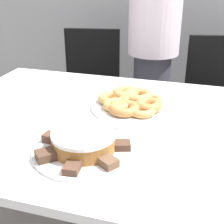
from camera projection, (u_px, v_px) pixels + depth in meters
The scene contains 23 objects.
table at pixel (121, 141), 1.21m from camera, with size 1.50×1.00×0.76m.
person_standing at pixel (154, 44), 1.90m from camera, with size 0.31×0.31×1.64m.
office_chair_left at pixel (90, 98), 2.26m from camera, with size 0.51×0.51×0.90m.
office_chair_right at pixel (216, 113), 2.04m from camera, with size 0.52×0.52×0.90m.
plate_cake at pixel (84, 150), 0.98m from camera, with size 0.32×0.32×0.01m.
plate_donuts at pixel (133, 107), 1.28m from camera, with size 0.35×0.35×0.01m.
frosted_cake at pixel (84, 141), 0.96m from camera, with size 0.20×0.20×0.06m.
lamington_0 at pixel (78, 129), 1.08m from camera, with size 0.07×0.07×0.02m.
lamington_1 at pixel (51, 138), 1.01m from camera, with size 0.05×0.05×0.03m.
lamington_2 at pixel (46, 155), 0.92m from camera, with size 0.08×0.08×0.03m.
lamington_3 at pixel (72, 168), 0.86m from camera, with size 0.05×0.05×0.02m.
lamington_4 at pixel (109, 162), 0.89m from camera, with size 0.06×0.06×0.02m.
lamington_5 at pixel (122, 145), 0.97m from camera, with size 0.06×0.06×0.02m.
lamington_6 at pixel (107, 132), 1.06m from camera, with size 0.05×0.06×0.02m.
donut_0 at pixel (133, 102), 1.28m from camera, with size 0.11×0.11×0.03m.
donut_1 at pixel (124, 108), 1.22m from camera, with size 0.12×0.12×0.04m.
donut_2 at pixel (142, 111), 1.20m from camera, with size 0.10×0.10×0.03m.
donut_3 at pixel (148, 105), 1.24m from camera, with size 0.11×0.11×0.04m.
donut_4 at pixel (150, 100), 1.30m from camera, with size 0.10×0.10×0.03m.
donut_5 at pixel (138, 96), 1.33m from camera, with size 0.13×0.13×0.04m.
donut_6 at pixel (125, 93), 1.36m from camera, with size 0.12×0.12×0.04m.
donut_7 at pixel (112, 98), 1.31m from camera, with size 0.12×0.12×0.03m.
donut_8 at pixel (116, 105), 1.25m from camera, with size 0.11×0.11×0.03m.
Camera 1 is at (0.26, -1.02, 1.29)m, focal length 50.00 mm.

